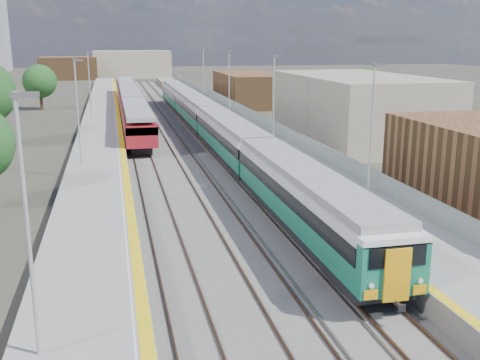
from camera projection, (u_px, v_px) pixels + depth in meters
name	position (u px, v px, depth m)	size (l,w,h in m)	color
ground	(191.00, 137.00, 58.29)	(320.00, 320.00, 0.00)	#47443A
ballast_bed	(167.00, 134.00, 60.16)	(10.50, 155.00, 0.06)	#565451
tracks	(171.00, 130.00, 61.86)	(8.96, 160.00, 0.17)	#4C3323
platform_right	(235.00, 127.00, 61.65)	(4.70, 155.00, 8.52)	slate
platform_left	(101.00, 131.00, 58.57)	(4.30, 155.00, 8.52)	slate
buildings	(65.00, 36.00, 135.61)	(72.00, 185.50, 40.00)	brown
green_train	(211.00, 121.00, 54.65)	(2.68, 74.64, 2.95)	black
red_train	(130.00, 102.00, 72.50)	(2.71, 55.10, 3.43)	black
tree_c	(40.00, 81.00, 79.89)	(4.76, 4.76, 6.45)	#382619
tree_d	(364.00, 86.00, 73.98)	(4.62, 4.62, 6.26)	#382619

